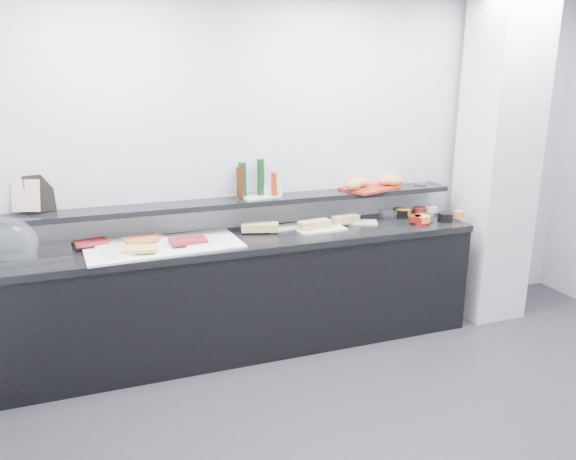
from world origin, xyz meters
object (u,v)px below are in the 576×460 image
object	(u,v)px
cloche_base	(31,256)
sandwich_plate_mid	(322,230)
framed_print	(39,194)
condiment_tray	(260,197)
bread_tray	(370,188)
carafe	(421,168)

from	to	relation	value
cloche_base	sandwich_plate_mid	bearing A→B (deg)	-5.02
framed_print	condiment_tray	distance (m)	1.57
sandwich_plate_mid	bread_tray	bearing A→B (deg)	19.12
cloche_base	bread_tray	xyz separation A→B (m)	(2.58, 0.16, 0.24)
bread_tray	cloche_base	bearing A→B (deg)	164.70
sandwich_plate_mid	carafe	bearing A→B (deg)	8.43
framed_print	condiment_tray	size ratio (longest dim) A/B	0.90
framed_print	bread_tray	distance (m)	2.51
sandwich_plate_mid	carafe	size ratio (longest dim) A/B	1.25
condiment_tray	cloche_base	bearing A→B (deg)	174.93
cloche_base	sandwich_plate_mid	size ratio (longest dim) A/B	1.36
bread_tray	carafe	size ratio (longest dim) A/B	1.45
sandwich_plate_mid	framed_print	bearing A→B (deg)	168.86
condiment_tray	bread_tray	xyz separation A→B (m)	(0.94, -0.02, 0.00)
condiment_tray	sandwich_plate_mid	bearing A→B (deg)	-39.12
framed_print	carafe	world-z (taller)	carafe
condiment_tray	carafe	world-z (taller)	carafe
sandwich_plate_mid	carafe	distance (m)	1.08
framed_print	condiment_tray	xyz separation A→B (m)	(1.56, -0.08, -0.12)
framed_print	bread_tray	bearing A→B (deg)	-20.16
cloche_base	bread_tray	size ratio (longest dim) A/B	1.18
sandwich_plate_mid	condiment_tray	bearing A→B (deg)	149.75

